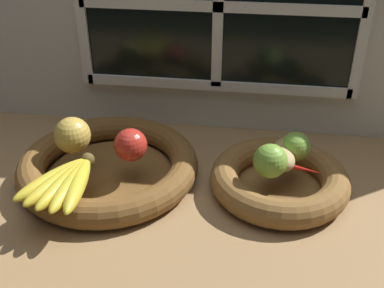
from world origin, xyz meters
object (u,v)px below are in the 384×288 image
(apple_golden_left, at_px, (72,135))
(chili_pepper, at_px, (289,166))
(fruit_bowl_left, at_px, (109,166))
(potato_back, at_px, (290,148))
(potato_large, at_px, (282,159))
(lime_near, at_px, (270,162))
(fruit_bowl_right, at_px, (279,180))
(banana_bunch_front, at_px, (65,182))
(apple_red_right, at_px, (131,145))
(lime_far, at_px, (295,146))

(apple_golden_left, distance_m, chili_pepper, 0.45)
(fruit_bowl_left, distance_m, apple_golden_left, 0.10)
(potato_back, bearing_deg, potato_large, -114.44)
(lime_near, bearing_deg, potato_back, 61.02)
(fruit_bowl_right, height_order, potato_back, potato_back)
(chili_pepper, bearing_deg, banana_bunch_front, -148.48)
(potato_large, bearing_deg, chili_pepper, -31.94)
(apple_golden_left, height_order, lime_near, apple_golden_left)
(fruit_bowl_right, distance_m, apple_red_right, 0.31)
(fruit_bowl_left, relative_size, potato_back, 5.06)
(apple_red_right, distance_m, potato_large, 0.31)
(fruit_bowl_left, height_order, fruit_bowl_right, same)
(potato_large, bearing_deg, banana_bunch_front, -162.36)
(apple_red_right, relative_size, chili_pepper, 0.54)
(apple_red_right, xyz_separation_m, lime_far, (0.33, 0.05, -0.00))
(potato_back, relative_size, potato_large, 1.08)
(potato_large, distance_m, lime_far, 0.05)
(potato_back, xyz_separation_m, lime_far, (0.01, -0.00, 0.01))
(banana_bunch_front, bearing_deg, lime_near, 13.70)
(banana_bunch_front, distance_m, chili_pepper, 0.43)
(fruit_bowl_left, xyz_separation_m, potato_large, (0.36, -0.00, 0.05))
(potato_large, bearing_deg, fruit_bowl_right, 90.00)
(apple_golden_left, relative_size, potato_large, 1.10)
(fruit_bowl_left, distance_m, banana_bunch_front, 0.14)
(chili_pepper, bearing_deg, lime_near, -131.10)
(fruit_bowl_right, xyz_separation_m, apple_golden_left, (-0.43, 0.00, 0.07))
(fruit_bowl_left, xyz_separation_m, apple_golden_left, (-0.07, 0.00, 0.07))
(apple_golden_left, distance_m, banana_bunch_front, 0.14)
(potato_large, height_order, lime_far, lime_far)
(lime_near, height_order, lime_far, lime_near)
(chili_pepper, bearing_deg, fruit_bowl_left, -165.75)
(apple_red_right, xyz_separation_m, banana_bunch_front, (-0.10, -0.12, -0.02))
(fruit_bowl_right, height_order, lime_far, lime_far)
(potato_back, relative_size, lime_far, 1.25)
(fruit_bowl_left, distance_m, fruit_bowl_right, 0.36)
(potato_back, distance_m, lime_far, 0.01)
(lime_far, bearing_deg, lime_near, -125.84)
(fruit_bowl_left, relative_size, lime_near, 5.70)
(chili_pepper, bearing_deg, apple_red_right, -164.00)
(potato_large, bearing_deg, apple_red_right, -177.89)
(fruit_bowl_right, relative_size, lime_far, 4.69)
(lime_near, bearing_deg, potato_large, 56.31)
(fruit_bowl_right, relative_size, chili_pepper, 2.23)
(fruit_bowl_left, bearing_deg, lime_near, -6.04)
(potato_back, height_order, chili_pepper, potato_back)
(potato_large, xyz_separation_m, chili_pepper, (0.02, -0.01, -0.01))
(fruit_bowl_left, xyz_separation_m, chili_pepper, (0.38, -0.01, 0.04))
(lime_near, bearing_deg, lime_far, 54.16)
(apple_red_right, relative_size, apple_golden_left, 0.89)
(apple_red_right, distance_m, lime_near, 0.28)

